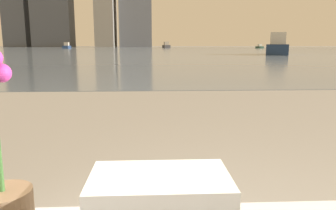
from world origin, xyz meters
The scene contains 7 objects.
potted_orchid centered at (-0.43, 0.88, 0.64)m, with size 0.13×0.13×0.45m.
harbor_water centered at (0.00, 62.00, 0.01)m, with size 180.00×110.00×0.01m.
harbor_boat_1 centered at (-18.77, 74.13, 0.49)m, with size 1.39×3.66×1.35m.
harbor_boat_2 centered at (11.64, 30.61, 0.72)m, with size 3.72×5.71×2.03m.
harbor_boat_3 centered at (3.58, 84.36, 0.57)m, with size 1.97×4.39×1.59m.
harbor_boat_4 centered at (25.47, 77.80, 0.35)m, with size 1.28×2.70×0.97m.
skyline_tower_1 centered at (-33.99, 118.00, 13.01)m, with size 12.86×8.52×26.02m.
Camera 1 is at (-0.10, 0.19, 0.97)m, focal length 35.00 mm.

